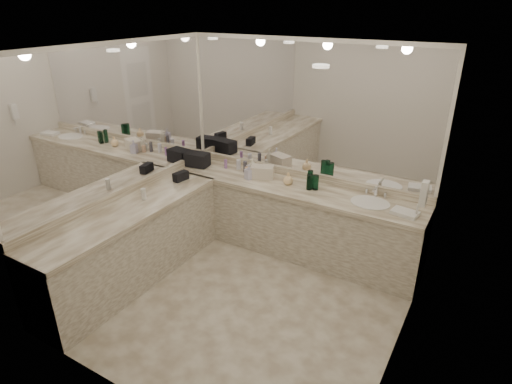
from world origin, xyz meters
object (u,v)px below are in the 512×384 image
Objects in this scene: sink at (370,203)px; cream_cosmetic_case at (262,172)px; wall_phone at (424,193)px; soap_bottle_c at (288,178)px; soap_bottle_b at (249,172)px; soap_bottle_a at (252,167)px; hand_towel at (405,213)px; black_toiletry_bag at (197,160)px.

sink is 1.55× the size of cream_cosmetic_case.
soap_bottle_c is (-1.64, 0.51, -0.37)m from wall_phone.
wall_phone reaches higher than soap_bottle_b.
wall_phone is 0.85× the size of cream_cosmetic_case.
soap_bottle_b reaches higher than cream_cosmetic_case.
soap_bottle_a is 0.55m from soap_bottle_c.
sink is 0.91m from wall_phone.
soap_bottle_b is (-1.94, 0.01, 0.08)m from hand_towel.
soap_bottle_b reaches higher than hand_towel.
hand_towel is 1.19× the size of soap_bottle_a.
soap_bottle_a is at bearing 165.49° from wall_phone.
soap_bottle_b is at bearing -157.78° from cream_cosmetic_case.
wall_phone reaches higher than cream_cosmetic_case.
black_toiletry_bag is (-2.99, 0.45, -0.36)m from wall_phone.
black_toiletry_bag is at bearing 171.43° from wall_phone.
wall_phone is 0.89× the size of hand_towel.
wall_phone is 1.22× the size of soap_bottle_b.
soap_bottle_c is (0.54, -0.05, -0.03)m from soap_bottle_a.
black_toiletry_bag is 1.60× the size of soap_bottle_b.
cream_cosmetic_case is 1.25× the size of soap_bottle_a.
cream_cosmetic_case is at bearing 5.35° from black_toiletry_bag.
cream_cosmetic_case is at bearing 43.96° from soap_bottle_b.
cream_cosmetic_case is (-1.41, 0.04, 0.09)m from sink.
soap_bottle_a is (0.81, 0.11, 0.02)m from black_toiletry_bag.
soap_bottle_b reaches higher than sink.
cream_cosmetic_case is 0.18m from soap_bottle_b.
wall_phone reaches higher than sink.
black_toiletry_bag is 1.11× the size of cream_cosmetic_case.
soap_bottle_b is (-1.54, -0.08, 0.10)m from sink.
soap_bottle_a reaches higher than hand_towel.
soap_bottle_a is at bearing 8.01° from black_toiletry_bag.
sink is 1.42m from cream_cosmetic_case.
soap_bottle_b is (-2.15, 0.42, -0.35)m from wall_phone.
wall_phone is at bearing -11.05° from soap_bottle_b.
black_toiletry_bag is 0.84m from soap_bottle_b.
hand_towel reaches higher than sink.
cream_cosmetic_case is 0.38m from soap_bottle_c.
wall_phone reaches higher than soap_bottle_a.
wall_phone reaches higher than soap_bottle_c.
black_toiletry_bag is 1.39× the size of soap_bottle_a.
sink is 1.95× the size of soap_bottle_a.
soap_bottle_b is 0.52m from soap_bottle_c.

